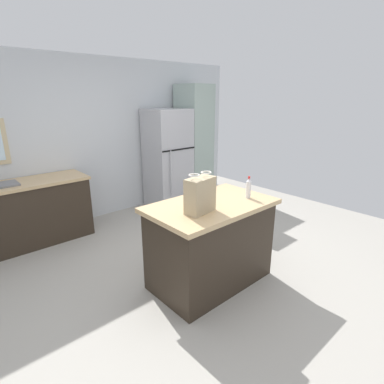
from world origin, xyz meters
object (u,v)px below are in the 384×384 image
Objects in this scene: kitchen_island at (211,243)px; refrigerator at (168,159)px; small_box at (199,194)px; tall_cabinet at (194,144)px; shopping_bag at (200,195)px; bottle at (248,188)px.

kitchen_island is 0.75× the size of refrigerator.
refrigerator reaches higher than small_box.
tall_cabinet is (0.63, 0.00, 0.21)m from refrigerator.
tall_cabinet reaches higher than kitchen_island.
refrigerator reaches higher than kitchen_island.
shopping_bag is at bearing -130.91° from tall_cabinet.
small_box is at bearing 109.98° from kitchen_island.
tall_cabinet is 3.14m from shopping_bag.
tall_cabinet is 5.70× the size of shopping_bag.
bottle is (0.67, -0.04, -0.06)m from shopping_bag.
refrigerator is at bearing 62.81° from kitchen_island.
small_box is at bearing -119.57° from refrigerator.
refrigerator is 7.29× the size of bottle.
shopping_bag is at bearing -131.84° from small_box.
bottle is at bearing -107.24° from refrigerator.
kitchen_island is 0.61× the size of tall_cabinet.
small_box is (-1.21, -2.14, 0.11)m from refrigerator.
bottle is at bearing -119.82° from tall_cabinet.
refrigerator is at bearing 59.05° from shopping_bag.
bottle reaches higher than kitchen_island.
tall_cabinet is at bearing 60.18° from bottle.
shopping_bag is 1.58× the size of bottle.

